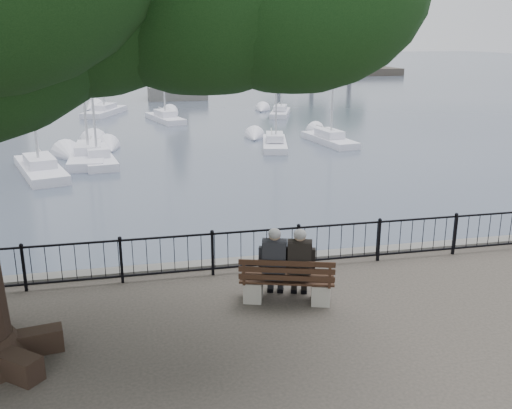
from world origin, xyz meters
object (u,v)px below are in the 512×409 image
object	(u,v)px
person_left	(275,266)
lion_monument	(176,77)
person_right	(299,267)
bench	(287,286)

from	to	relation	value
person_left	lion_monument	bearing A→B (deg)	87.73
person_right	bench	bearing A→B (deg)	-173.31
person_right	lion_monument	world-z (taller)	lion_monument
person_right	lion_monument	size ratio (longest dim) A/B	0.19
bench	person_left	bearing A→B (deg)	139.33
person_left	person_right	world-z (taller)	same
person_left	person_right	size ratio (longest dim) A/B	1.00
bench	lion_monument	distance (m)	49.15
bench	person_right	distance (m)	0.47
person_left	lion_monument	world-z (taller)	lion_monument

